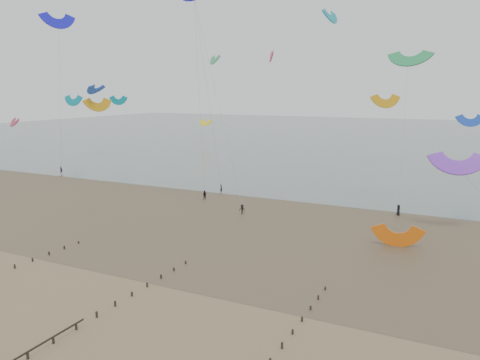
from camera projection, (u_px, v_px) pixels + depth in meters
name	position (u px, v px, depth m)	size (l,w,h in m)	color
ground	(93.00, 295.00, 49.98)	(500.00, 500.00, 0.00)	brown
sea_and_shore	(216.00, 215.00, 82.11)	(500.00, 665.00, 0.03)	#475654
kitesurfer_lead	(221.00, 189.00, 99.53)	(0.68, 0.44, 1.86)	black
kitesurfers	(414.00, 212.00, 80.60)	(143.39, 18.84, 1.89)	black
grounded_kite	(397.00, 246.00, 65.45)	(5.99, 3.14, 4.57)	orange
kites_airborne	(288.00, 90.00, 134.17)	(235.30, 123.23, 37.48)	#A21633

